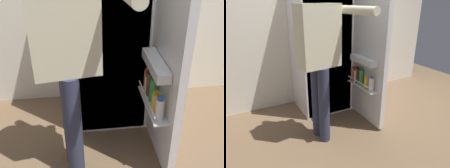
{
  "view_description": "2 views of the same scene",
  "coord_description": "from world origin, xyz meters",
  "views": [
    {
      "loc": [
        -0.24,
        -1.78,
        1.72
      ],
      "look_at": [
        -0.02,
        -0.09,
        0.7
      ],
      "focal_mm": 45.8,
      "sensor_mm": 36.0,
      "label": 1
    },
    {
      "loc": [
        -1.12,
        -2.08,
        1.49
      ],
      "look_at": [
        -0.08,
        -0.11,
        0.6
      ],
      "focal_mm": 33.73,
      "sensor_mm": 36.0,
      "label": 2
    }
  ],
  "objects": [
    {
      "name": "ground_plane",
      "position": [
        0.0,
        0.0,
        0.0
      ],
      "size": [
        6.0,
        6.0,
        0.0
      ],
      "primitive_type": "plane",
      "color": "brown"
    },
    {
      "name": "person",
      "position": [
        -0.31,
        -0.15,
        1.03
      ],
      "size": [
        0.61,
        0.7,
        1.71
      ],
      "color": "#2D334C",
      "rests_on": "ground_plane"
    },
    {
      "name": "refrigerator",
      "position": [
        0.03,
        0.5,
        0.9
      ],
      "size": [
        0.73,
        1.27,
        1.8
      ],
      "color": "white",
      "rests_on": "ground_plane"
    }
  ]
}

